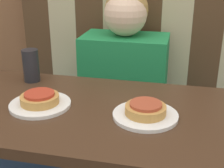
{
  "coord_description": "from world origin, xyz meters",
  "views": [
    {
      "loc": [
        0.27,
        -0.9,
        1.18
      ],
      "look_at": [
        0.0,
        0.29,
        0.7
      ],
      "focal_mm": 50.0,
      "sensor_mm": 36.0,
      "label": 1
    }
  ],
  "objects_px": {
    "pizza_right": "(146,109)",
    "drinking_cup": "(31,66)",
    "plate_right": "(145,115)",
    "pizza_left": "(40,98)",
    "plate_left": "(40,104)",
    "person": "(125,58)"
  },
  "relations": [
    {
      "from": "pizza_right",
      "to": "drinking_cup",
      "type": "distance_m",
      "value": 0.54
    },
    {
      "from": "plate_right",
      "to": "pizza_left",
      "type": "bearing_deg",
      "value": 180.0
    },
    {
      "from": "plate_left",
      "to": "plate_right",
      "type": "xyz_separation_m",
      "value": [
        0.36,
        0.0,
        0.0
      ]
    },
    {
      "from": "plate_right",
      "to": "pizza_left",
      "type": "relative_size",
      "value": 1.6
    },
    {
      "from": "plate_right",
      "to": "drinking_cup",
      "type": "xyz_separation_m",
      "value": [
        -0.49,
        0.22,
        0.06
      ]
    },
    {
      "from": "person",
      "to": "plate_right",
      "type": "relative_size",
      "value": 3.1
    },
    {
      "from": "plate_right",
      "to": "drinking_cup",
      "type": "bearing_deg",
      "value": 156.47
    },
    {
      "from": "plate_right",
      "to": "pizza_right",
      "type": "bearing_deg",
      "value": 0.0
    },
    {
      "from": "plate_left",
      "to": "person",
      "type": "bearing_deg",
      "value": 73.48
    },
    {
      "from": "pizza_left",
      "to": "pizza_right",
      "type": "height_order",
      "value": "same"
    },
    {
      "from": "person",
      "to": "drinking_cup",
      "type": "xyz_separation_m",
      "value": [
        -0.31,
        -0.39,
        0.06
      ]
    },
    {
      "from": "pizza_left",
      "to": "drinking_cup",
      "type": "relative_size",
      "value": 0.99
    },
    {
      "from": "plate_right",
      "to": "pizza_right",
      "type": "distance_m",
      "value": 0.02
    },
    {
      "from": "plate_left",
      "to": "pizza_right",
      "type": "distance_m",
      "value": 0.36
    },
    {
      "from": "plate_right",
      "to": "pizza_right",
      "type": "height_order",
      "value": "pizza_right"
    },
    {
      "from": "person",
      "to": "pizza_left",
      "type": "bearing_deg",
      "value": -106.52
    },
    {
      "from": "drinking_cup",
      "to": "plate_left",
      "type": "bearing_deg",
      "value": -57.82
    },
    {
      "from": "pizza_left",
      "to": "drinking_cup",
      "type": "xyz_separation_m",
      "value": [
        -0.14,
        0.22,
        0.04
      ]
    },
    {
      "from": "drinking_cup",
      "to": "pizza_right",
      "type": "bearing_deg",
      "value": -23.53
    },
    {
      "from": "person",
      "to": "pizza_right",
      "type": "distance_m",
      "value": 0.63
    },
    {
      "from": "plate_left",
      "to": "drinking_cup",
      "type": "bearing_deg",
      "value": 122.18
    },
    {
      "from": "pizza_left",
      "to": "pizza_right",
      "type": "distance_m",
      "value": 0.36
    }
  ]
}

